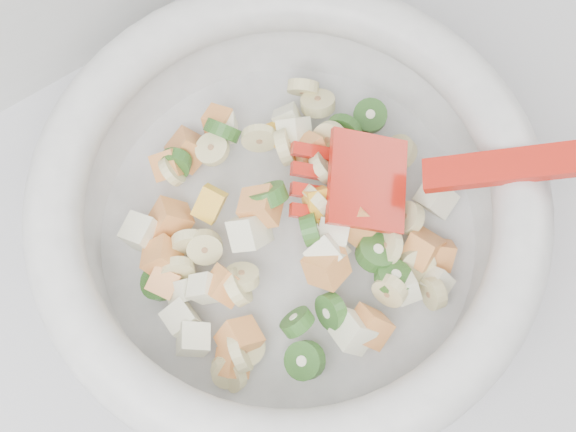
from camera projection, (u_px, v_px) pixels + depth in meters
mixing_bowl at (289, 212)px, 0.56m from camera, size 0.44×0.35×0.15m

